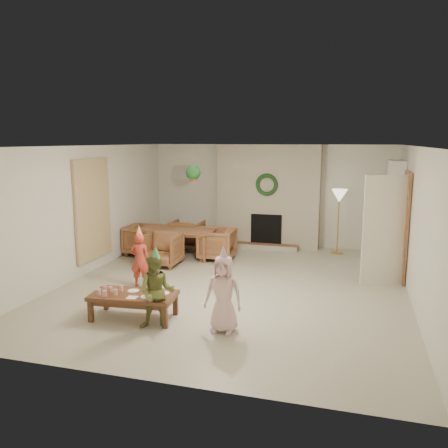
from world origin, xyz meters
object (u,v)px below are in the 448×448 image
(dining_chair_far, at_px, (187,235))
(dining_chair_right, at_px, (217,244))
(dining_chair_left, at_px, (143,240))
(child_plaid, at_px, (157,292))
(child_pink, at_px, (223,294))
(dining_table, at_px, (175,243))
(coffee_table_top, at_px, (134,295))
(dining_chair_near, at_px, (162,249))
(child_red, at_px, (140,260))

(dining_chair_far, distance_m, dining_chair_right, 1.25)
(dining_chair_left, xyz_separation_m, child_plaid, (2.06, -3.82, 0.18))
(dining_chair_right, xyz_separation_m, child_pink, (1.21, -3.68, 0.19))
(dining_table, xyz_separation_m, dining_chair_left, (-0.78, -0.01, 0.03))
(dining_table, height_order, coffee_table_top, dining_table)
(dining_chair_left, relative_size, dining_chair_right, 1.00)
(dining_chair_near, bearing_deg, dining_chair_far, 90.00)
(dining_chair_left, xyz_separation_m, coffee_table_top, (1.57, -3.57, 0.01))
(child_pink, bearing_deg, dining_chair_right, 108.55)
(child_red, distance_m, child_pink, 2.44)
(coffee_table_top, bearing_deg, dining_table, 97.45)
(dining_chair_far, distance_m, child_plaid, 4.79)
(coffee_table_top, bearing_deg, dining_chair_near, 100.48)
(dining_chair_near, xyz_separation_m, child_red, (0.21, -1.43, 0.15))
(dining_chair_near, bearing_deg, child_pink, -54.04)
(dining_chair_near, bearing_deg, dining_chair_right, 38.66)
(dining_chair_far, bearing_deg, child_plaid, 104.57)
(child_red, relative_size, child_pink, 0.92)
(child_pink, bearing_deg, dining_chair_left, 129.52)
(coffee_table_top, xyz_separation_m, child_plaid, (0.49, -0.25, 0.18))
(dining_chair_far, relative_size, dining_chair_left, 1.00)
(child_plaid, distance_m, child_pink, 0.93)
(dining_chair_near, xyz_separation_m, dining_chair_left, (-0.80, 0.77, 0.00))
(dining_chair_right, bearing_deg, dining_chair_left, -90.00)
(dining_chair_right, bearing_deg, dining_chair_far, -128.66)
(dining_table, relative_size, dining_chair_far, 2.34)
(dining_chair_left, bearing_deg, dining_chair_far, -45.00)
(dining_table, relative_size, dining_chair_near, 2.34)
(dining_chair_near, bearing_deg, dining_chair_left, 135.00)
(dining_chair_right, relative_size, child_plaid, 0.72)
(dining_chair_far, relative_size, dining_chair_right, 1.00)
(child_plaid, bearing_deg, coffee_table_top, 139.66)
(dining_table, height_order, child_pink, child_pink)
(dining_table, xyz_separation_m, dining_chair_near, (0.01, -0.78, 0.03))
(dining_chair_far, distance_m, child_pink, 4.96)
(dining_chair_left, distance_m, child_red, 2.42)
(dining_chair_near, distance_m, coffee_table_top, 2.91)
(dining_chair_near, height_order, dining_chair_far, same)
(dining_chair_near, height_order, dining_chair_right, same)
(dining_table, distance_m, child_red, 2.23)
(dining_chair_far, relative_size, child_pink, 0.71)
(child_red, relative_size, child_plaid, 0.93)
(dining_chair_right, xyz_separation_m, child_plaid, (0.30, -3.85, 0.18))
(dining_table, xyz_separation_m, child_plaid, (1.28, -3.83, 0.22))
(coffee_table_top, height_order, child_plaid, child_plaid)
(dining_chair_right, bearing_deg, child_plaid, 3.37)
(dining_chair_left, bearing_deg, child_red, -156.54)
(dining_chair_right, distance_m, child_plaid, 3.87)
(dining_chair_right, distance_m, child_red, 2.36)
(child_plaid, height_order, child_pink, child_pink)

